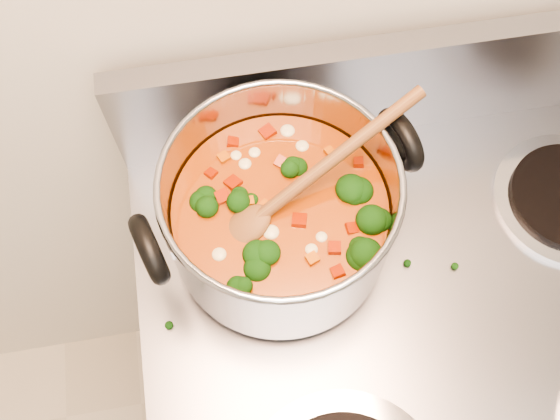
# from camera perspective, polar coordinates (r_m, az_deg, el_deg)

# --- Properties ---
(electric_range) EXTENTS (0.74, 0.67, 1.08)m
(electric_range) POSITION_cam_1_polar(r_m,az_deg,el_deg) (1.20, 10.80, -16.42)
(electric_range) COLOR gray
(electric_range) RESTS_ON ground
(stockpot) EXTENTS (0.32, 0.26, 0.15)m
(stockpot) POSITION_cam_1_polar(r_m,az_deg,el_deg) (0.69, -0.01, -0.30)
(stockpot) COLOR #9F9EA6
(stockpot) RESTS_ON electric_range
(wooden_spoon) EXTENTS (0.25, 0.13, 0.11)m
(wooden_spoon) POSITION_cam_1_polar(r_m,az_deg,el_deg) (0.66, 0.85, 1.52)
(wooden_spoon) COLOR brown
(wooden_spoon) RESTS_ON stockpot
(cooktop_crumbs) EXTENTS (0.35, 0.30, 0.01)m
(cooktop_crumbs) POSITION_cam_1_polar(r_m,az_deg,el_deg) (0.79, 8.39, -0.62)
(cooktop_crumbs) COLOR black
(cooktop_crumbs) RESTS_ON electric_range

